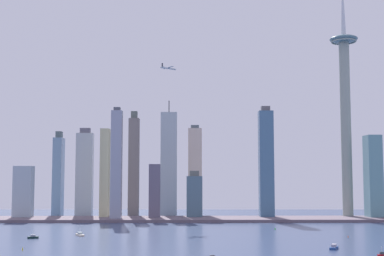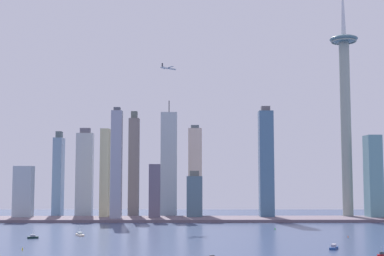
{
  "view_description": "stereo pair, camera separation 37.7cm",
  "coord_description": "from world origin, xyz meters",
  "px_view_note": "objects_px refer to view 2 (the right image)",
  "views": [
    {
      "loc": [
        -42.81,
        -212.53,
        59.71
      ],
      "look_at": [
        -33.87,
        507.58,
        125.02
      ],
      "focal_mm": 50.67,
      "sensor_mm": 36.0,
      "label": 1
    },
    {
      "loc": [
        -42.44,
        -212.54,
        59.71
      ],
      "look_at": [
        -33.87,
        507.58,
        125.02
      ],
      "focal_mm": 50.67,
      "sensor_mm": 36.0,
      "label": 2
    }
  ],
  "objects_px": {
    "skyscraper_7": "(195,171)",
    "skyscraper_12": "(85,174)",
    "skyscraper_5": "(373,177)",
    "boat_1": "(334,247)",
    "channel_buoy_1": "(22,248)",
    "channel_buoy_0": "(348,236)",
    "skyscraper_1": "(373,188)",
    "observation_tower": "(345,98)",
    "skyscraper_9": "(58,175)",
    "airplane": "(168,68)",
    "skyscraper_4": "(105,174)",
    "boat_3": "(382,254)",
    "skyscraper_8": "(169,164)",
    "skyscraper_6": "(155,192)",
    "boat_4": "(33,237)",
    "skyscraper_11": "(194,196)",
    "skyscraper_3": "(134,166)",
    "channel_buoy_2": "(275,228)",
    "skyscraper_10": "(23,193)",
    "skyscraper_2": "(266,164)",
    "skyscraper_13": "(116,165)",
    "boat_5": "(80,235)"
  },
  "relations": [
    {
      "from": "skyscraper_5",
      "to": "skyscraper_9",
      "type": "bearing_deg",
      "value": 170.47
    },
    {
      "from": "boat_1",
      "to": "channel_buoy_1",
      "type": "distance_m",
      "value": 256.44
    },
    {
      "from": "skyscraper_9",
      "to": "boat_3",
      "type": "relative_size",
      "value": 18.76
    },
    {
      "from": "skyscraper_5",
      "to": "boat_1",
      "type": "distance_m",
      "value": 349.62
    },
    {
      "from": "skyscraper_7",
      "to": "channel_buoy_2",
      "type": "height_order",
      "value": "skyscraper_7"
    },
    {
      "from": "airplane",
      "to": "skyscraper_4",
      "type": "bearing_deg",
      "value": 134.88
    },
    {
      "from": "skyscraper_2",
      "to": "skyscraper_9",
      "type": "xyz_separation_m",
      "value": [
        -313.26,
        70.15,
        -16.46
      ]
    },
    {
      "from": "skyscraper_3",
      "to": "skyscraper_10",
      "type": "relative_size",
      "value": 2.11
    },
    {
      "from": "channel_buoy_2",
      "to": "boat_4",
      "type": "bearing_deg",
      "value": -160.74
    },
    {
      "from": "skyscraper_4",
      "to": "boat_4",
      "type": "distance_m",
      "value": 249.12
    },
    {
      "from": "skyscraper_2",
      "to": "skyscraper_12",
      "type": "xyz_separation_m",
      "value": [
        -269.52,
        53.28,
        -13.81
      ]
    },
    {
      "from": "skyscraper_13",
      "to": "channel_buoy_2",
      "type": "bearing_deg",
      "value": -30.85
    },
    {
      "from": "skyscraper_3",
      "to": "channel_buoy_1",
      "type": "relative_size",
      "value": 52.89
    },
    {
      "from": "boat_1",
      "to": "channel_buoy_1",
      "type": "bearing_deg",
      "value": 117.87
    },
    {
      "from": "skyscraper_5",
      "to": "skyscraper_9",
      "type": "distance_m",
      "value": 470.89
    },
    {
      "from": "skyscraper_1",
      "to": "channel_buoy_1",
      "type": "bearing_deg",
      "value": -137.9
    },
    {
      "from": "boat_1",
      "to": "boat_5",
      "type": "height_order",
      "value": "boat_5"
    },
    {
      "from": "skyscraper_3",
      "to": "channel_buoy_0",
      "type": "relative_size",
      "value": 69.5
    },
    {
      "from": "airplane",
      "to": "skyscraper_9",
      "type": "bearing_deg",
      "value": 117.39
    },
    {
      "from": "skyscraper_12",
      "to": "airplane",
      "type": "relative_size",
      "value": 5.94
    },
    {
      "from": "skyscraper_1",
      "to": "channel_buoy_1",
      "type": "xyz_separation_m",
      "value": [
        -422.01,
        -381.37,
        -41.12
      ]
    },
    {
      "from": "skyscraper_5",
      "to": "skyscraper_7",
      "type": "height_order",
      "value": "skyscraper_7"
    },
    {
      "from": "skyscraper_3",
      "to": "boat_5",
      "type": "relative_size",
      "value": 9.22
    },
    {
      "from": "skyscraper_7",
      "to": "skyscraper_13",
      "type": "xyz_separation_m",
      "value": [
        -109.13,
        -98.41,
        7.78
      ]
    },
    {
      "from": "skyscraper_13",
      "to": "airplane",
      "type": "relative_size",
      "value": 6.87
    },
    {
      "from": "channel_buoy_1",
      "to": "channel_buoy_0",
      "type": "bearing_deg",
      "value": 17.12
    },
    {
      "from": "skyscraper_13",
      "to": "boat_1",
      "type": "height_order",
      "value": "skyscraper_13"
    },
    {
      "from": "skyscraper_1",
      "to": "skyscraper_4",
      "type": "bearing_deg",
      "value": -171.96
    },
    {
      "from": "skyscraper_2",
      "to": "skyscraper_3",
      "type": "xyz_separation_m",
      "value": [
        -193.22,
        38.46,
        -2.66
      ]
    },
    {
      "from": "skyscraper_7",
      "to": "skyscraper_12",
      "type": "distance_m",
      "value": 168.94
    },
    {
      "from": "observation_tower",
      "to": "skyscraper_9",
      "type": "xyz_separation_m",
      "value": [
        -432.24,
        60.8,
        -113.3
      ]
    },
    {
      "from": "skyscraper_9",
      "to": "boat_1",
      "type": "xyz_separation_m",
      "value": [
        320.68,
        -391.35,
        -60.57
      ]
    },
    {
      "from": "observation_tower",
      "to": "skyscraper_11",
      "type": "height_order",
      "value": "observation_tower"
    },
    {
      "from": "observation_tower",
      "to": "boat_1",
      "type": "distance_m",
      "value": 389.79
    },
    {
      "from": "skyscraper_13",
      "to": "boat_4",
      "type": "distance_m",
      "value": 225.3
    },
    {
      "from": "skyscraper_10",
      "to": "airplane",
      "type": "relative_size",
      "value": 3.32
    },
    {
      "from": "skyscraper_6",
      "to": "channel_buoy_0",
      "type": "distance_m",
      "value": 303.69
    },
    {
      "from": "skyscraper_2",
      "to": "skyscraper_6",
      "type": "height_order",
      "value": "skyscraper_2"
    },
    {
      "from": "boat_5",
      "to": "skyscraper_8",
      "type": "bearing_deg",
      "value": 139.16
    },
    {
      "from": "observation_tower",
      "to": "boat_4",
      "type": "xyz_separation_m",
      "value": [
        -383.43,
        -248.08,
        -174.02
      ]
    },
    {
      "from": "skyscraper_7",
      "to": "channel_buoy_1",
      "type": "distance_m",
      "value": 422.03
    },
    {
      "from": "skyscraper_3",
      "to": "boat_1",
      "type": "height_order",
      "value": "skyscraper_3"
    },
    {
      "from": "boat_3",
      "to": "channel_buoy_1",
      "type": "relative_size",
      "value": 2.32
    },
    {
      "from": "skyscraper_4",
      "to": "skyscraper_5",
      "type": "height_order",
      "value": "skyscraper_4"
    },
    {
      "from": "skyscraper_2",
      "to": "skyscraper_13",
      "type": "xyz_separation_m",
      "value": [
        -210.17,
        -33.28,
        -2.32
      ]
    },
    {
      "from": "skyscraper_5",
      "to": "channel_buoy_1",
      "type": "relative_size",
      "value": 39.72
    },
    {
      "from": "skyscraper_1",
      "to": "skyscraper_11",
      "type": "bearing_deg",
      "value": -169.08
    },
    {
      "from": "skyscraper_8",
      "to": "channel_buoy_1",
      "type": "bearing_deg",
      "value": -105.63
    },
    {
      "from": "skyscraper_9",
      "to": "channel_buoy_1",
      "type": "xyz_separation_m",
      "value": [
        64.27,
        -394.54,
        -60.63
      ]
    },
    {
      "from": "boat_4",
      "to": "skyscraper_5",
      "type": "bearing_deg",
      "value": -171.44
    }
  ]
}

